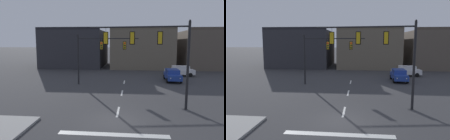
% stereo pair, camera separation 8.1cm
% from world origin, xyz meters
% --- Properties ---
extents(ground_plane, '(400.00, 400.00, 0.00)m').
position_xyz_m(ground_plane, '(0.00, 0.00, 0.00)').
color(ground_plane, '#353538').
extents(stop_bar_paint, '(6.40, 0.50, 0.01)m').
position_xyz_m(stop_bar_paint, '(0.00, -2.00, 0.00)').
color(stop_bar_paint, silver).
rests_on(stop_bar_paint, ground).
extents(lane_centreline, '(0.16, 26.40, 0.01)m').
position_xyz_m(lane_centreline, '(0.00, 2.00, 0.00)').
color(lane_centreline, silver).
rests_on(lane_centreline, ground).
extents(signal_mast_near_side, '(7.77, 0.92, 6.92)m').
position_xyz_m(signal_mast_near_side, '(2.78, 3.28, 4.87)').
color(signal_mast_near_side, black).
rests_on(signal_mast_near_side, ground).
extents(signal_mast_far_side, '(7.53, 1.25, 6.22)m').
position_xyz_m(signal_mast_far_side, '(-3.38, 12.38, 4.24)').
color(signal_mast_far_side, black).
rests_on(signal_mast_far_side, ground).
extents(car_lot_nearside, '(1.96, 4.48, 1.61)m').
position_xyz_m(car_lot_nearside, '(6.47, 15.37, 0.86)').
color(car_lot_nearside, navy).
rests_on(car_lot_nearside, ground).
extents(car_lot_middle, '(4.46, 1.92, 1.61)m').
position_xyz_m(car_lot_middle, '(8.40, 19.82, 0.86)').
color(car_lot_middle, silver).
rests_on(car_lot_middle, ground).
extents(building_row, '(50.13, 13.95, 8.13)m').
position_xyz_m(building_row, '(6.33, 32.41, 3.67)').
color(building_row, '#2D2D33').
rests_on(building_row, ground).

